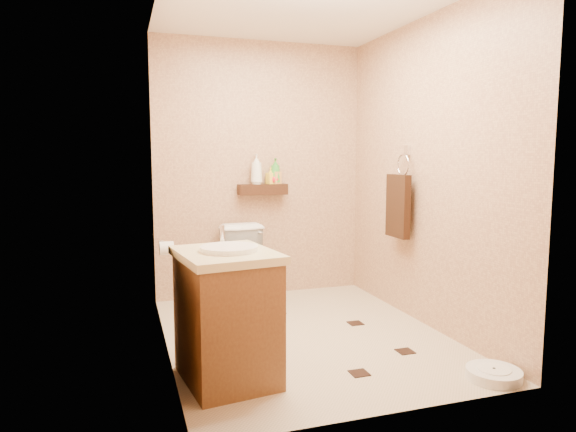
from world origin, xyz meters
name	(u,v)px	position (x,y,z in m)	size (l,w,h in m)	color
ground	(305,335)	(0.00, 0.00, 0.00)	(2.50, 2.50, 0.00)	beige
wall_back	(260,170)	(0.00, 1.25, 1.20)	(2.00, 0.04, 2.40)	tan
wall_front	(392,183)	(0.00, -1.25, 1.20)	(2.00, 0.04, 2.40)	tan
wall_left	(163,176)	(-1.00, 0.00, 1.20)	(0.04, 2.50, 2.40)	tan
wall_right	(425,173)	(1.00, 0.00, 1.20)	(0.04, 2.50, 2.40)	tan
ceiling	(306,1)	(0.00, 0.00, 2.40)	(2.00, 2.50, 0.02)	silver
wall_shelf	(263,189)	(0.00, 1.17, 1.02)	(0.46, 0.14, 0.10)	#3A1E0F
floor_accents	(307,335)	(0.01, -0.02, 0.00)	(1.26, 1.46, 0.01)	black
toilet	(252,267)	(-0.20, 0.83, 0.36)	(0.40, 0.70, 0.71)	white
vanity	(227,314)	(-0.70, -0.58, 0.40)	(0.61, 0.71, 0.90)	brown
bathroom_scale	(494,374)	(0.82, -1.07, 0.03)	(0.39, 0.39, 0.07)	white
toilet_brush	(216,296)	(-0.54, 0.75, 0.15)	(0.10, 0.10, 0.43)	#1B6E6F
towel_ring	(398,203)	(0.91, 0.25, 0.95)	(0.12, 0.30, 0.76)	silver
toilet_paper	(166,248)	(-0.94, 0.65, 0.60)	(0.12, 0.11, 0.12)	white
bottle_a	(256,169)	(-0.06, 1.17, 1.21)	(0.11, 0.11, 0.28)	white
bottle_b	(271,176)	(0.08, 1.17, 1.15)	(0.07, 0.07, 0.16)	yellow
bottle_c	(275,177)	(0.12, 1.17, 1.13)	(0.10, 0.10, 0.13)	red
bottle_d	(275,171)	(0.12, 1.17, 1.19)	(0.09, 0.09, 0.24)	green
bottle_e	(276,175)	(0.13, 1.17, 1.16)	(0.08, 0.08, 0.17)	#E4A04C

